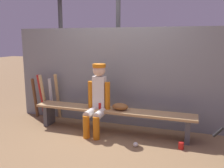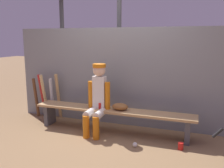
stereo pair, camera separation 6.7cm
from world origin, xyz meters
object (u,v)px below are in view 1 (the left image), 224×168
player_seated (97,97)px  bat_aluminum_red (42,96)px  bat_wood_natural (44,96)px  baseball (136,144)px  bat_wood_tan (58,96)px  bat_aluminum_silver (51,99)px  scoreboard (90,3)px  cup_on_ground (181,146)px  baseball_glove (120,107)px  cup_on_bench (100,106)px  dugout_bench (112,114)px  bat_wood_dark (35,98)px

player_seated → bat_aluminum_red: bearing=164.4°
bat_wood_natural → bat_aluminum_red: size_ratio=1.01×
player_seated → baseball: player_seated is taller
bat_wood_tan → bat_aluminum_silver: size_ratio=1.10×
bat_aluminum_silver → bat_wood_natural: bat_wood_natural is taller
scoreboard → bat_wood_tan: bearing=-110.9°
baseball → cup_on_ground: size_ratio=0.67×
baseball_glove → cup_on_ground: 1.18m
baseball_glove → bat_wood_tan: size_ratio=0.30×
bat_wood_natural → bat_aluminum_silver: bearing=-2.3°
bat_aluminum_red → baseball_glove: bearing=-9.2°
baseball → cup_on_ground: (0.67, 0.14, 0.02)m
player_seated → cup_on_bench: bearing=65.6°
dugout_bench → bat_aluminum_red: size_ratio=3.06×
bat_wood_tan → cup_on_ground: size_ratio=8.61×
bat_wood_tan → cup_on_bench: 1.17m
bat_wood_natural → cup_on_bench: size_ratio=8.63×
bat_wood_tan → baseball: (1.84, -0.81, -0.44)m
bat_wood_dark → cup_on_ground: (3.02, -0.61, -0.36)m
dugout_bench → player_seated: player_seated is taller
bat_wood_dark → cup_on_ground: 3.10m
bat_wood_natural → cup_on_bench: bat_wood_natural is taller
player_seated → bat_wood_tan: (-1.07, 0.46, -0.18)m
bat_wood_tan → bat_aluminum_silver: bearing=-145.2°
bat_aluminum_red → dugout_bench: bearing=-10.0°
dugout_bench → baseball_glove: (0.15, 0.00, 0.14)m
dugout_bench → cup_on_ground: dugout_bench is taller
baseball → scoreboard: bearing=130.2°
baseball → baseball_glove: bearing=130.6°
dugout_bench → bat_wood_tan: 1.36m
bat_aluminum_silver → bat_aluminum_red: size_ratio=0.91×
bat_wood_dark → scoreboard: bearing=49.2°
bat_aluminum_silver → bat_wood_dark: size_ratio=1.03×
bat_wood_tan → bat_wood_natural: bat_wood_tan is taller
baseball_glove → bat_wood_dark: bat_wood_dark is taller
player_seated → scoreboard: bearing=116.9°
baseball_glove → baseball: size_ratio=3.78×
baseball_glove → bat_aluminum_silver: (-1.56, 0.29, -0.06)m
cup_on_ground → bat_wood_dark: bearing=168.6°
baseball → cup_on_ground: bearing=12.0°
cup_on_ground → bat_wood_tan: bearing=165.1°
baseball_glove → baseball: 0.74m
bat_wood_natural → cup_on_ground: size_ratio=8.63×
baseball_glove → bat_wood_natural: bat_wood_natural is taller
bat_wood_tan → bat_wood_dark: bearing=-173.0°
bat_wood_tan → scoreboard: 2.20m
baseball_glove → bat_wood_natural: 1.77m
player_seated → bat_aluminum_silver: (-1.18, 0.39, -0.22)m
bat_aluminum_red → cup_on_bench: bat_aluminum_red is taller
bat_wood_tan → cup_on_bench: (1.10, -0.39, 0.01)m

